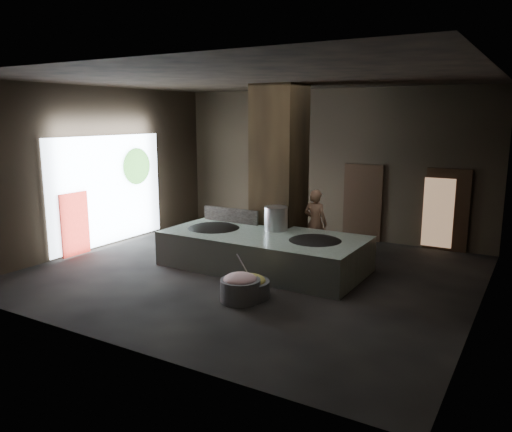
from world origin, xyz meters
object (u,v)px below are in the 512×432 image
Objects in this scene: veg_basin at (247,289)px; meat_basin at (240,290)px; stock_pot at (276,219)px; hearth_platform at (263,251)px; cook at (315,223)px; wok_left at (214,232)px; wok_right at (315,245)px.

veg_basin is 0.27m from meat_basin.
stock_pot is 2.97m from meat_basin.
meat_basin is at bearing -71.78° from hearth_platform.
hearth_platform is 2.71× the size of cook.
cook is (2.13, 1.62, 0.15)m from wok_left.
cook reaches higher than meat_basin.
meat_basin is at bearing -105.85° from wok_right.
hearth_platform is 1.78m from cook.
stock_pot is 1.22m from cook.
stock_pot reaches higher than hearth_platform.
wok_left is at bearing -177.69° from hearth_platform.
stock_pot reaches higher than meat_basin.
veg_basin is at bearing -75.06° from stock_pot.
stock_pot reaches higher than wok_left.
veg_basin is at bearing -107.78° from wok_right.
cook reaches higher than wok_left.
cook is 3.83m from meat_basin.
wok_left is 0.86× the size of cook.
meat_basin is (-0.00, -0.27, 0.05)m from veg_basin.
wok_left is at bearing 135.11° from meat_basin.
hearth_platform is at bearing -95.19° from stock_pot.
wok_right is at bearing -21.04° from stock_pot.
cook is at bearing 58.09° from stock_pot.
cook is (0.63, 1.02, -0.23)m from stock_pot.
cook is (-0.67, 1.52, 0.15)m from wok_right.
wok_left is at bearing -177.95° from wok_right.
hearth_platform reaches higher than meat_basin.
hearth_platform is at bearing 110.23° from veg_basin.
hearth_platform is at bearing 69.42° from cook.
hearth_platform is at bearing 1.97° from wok_left.
wok_right is at bearing 116.64° from cook.
hearth_platform is 2.32m from meat_basin.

